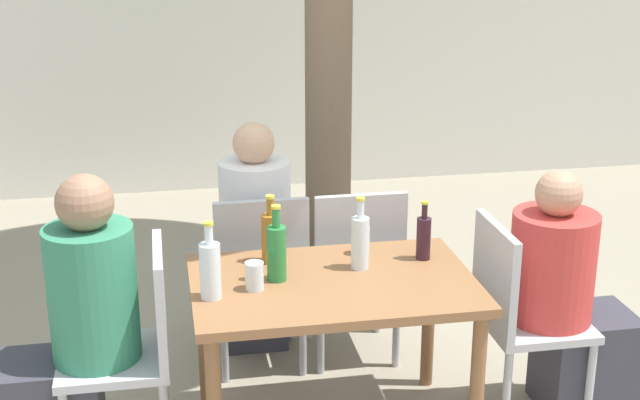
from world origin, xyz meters
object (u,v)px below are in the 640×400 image
Objects in this scene: person_seated_1 at (568,307)px; dining_table_front at (333,302)px; patio_chair_2 at (260,271)px; water_bottle_2 at (360,241)px; person_seated_2 at (254,248)px; amber_bottle_0 at (271,236)px; green_bottle_4 at (277,251)px; drinking_glass_1 at (254,276)px; person_seated_0 at (74,338)px; drinking_glass_0 at (363,241)px; patio_chair_0 at (135,341)px; water_bottle_1 at (210,269)px; patio_chair_1 at (517,309)px; patio_chair_3 at (355,264)px; wine_bottle_3 at (424,237)px.

dining_table_front is at bearing 90.00° from person_seated_1.
water_bottle_2 is (0.37, -0.51, 0.32)m from patio_chair_2.
person_seated_1 is at bearing 146.46° from person_seated_2.
patio_chair_2 is 2.90× the size of water_bottle_2.
person_seated_1 reaches higher than amber_bottle_0.
drinking_glass_1 is at bearing -142.11° from green_bottle_4.
amber_bottle_0 is at bearing 106.54° from person_seated_0.
drinking_glass_0 is at bearing 102.06° from person_seated_0.
water_bottle_2 is (-0.92, 0.11, 0.33)m from person_seated_1.
person_seated_2 is 4.04× the size of amber_bottle_0.
patio_chair_0 is 0.85m from patio_chair_2.
water_bottle_1 is 2.74× the size of drinking_glass_1.
dining_table_front is at bearing 90.00° from patio_chair_1.
dining_table_front is 10.11× the size of drinking_glass_1.
drinking_glass_0 is at bearing 67.40° from patio_chair_1.
dining_table_front is at bearing 90.00° from person_seated_0.
patio_chair_3 is at bearing 120.56° from patio_chair_0.
drinking_glass_1 is at bearing -166.01° from wine_bottle_3.
wine_bottle_3 is at bearing 67.79° from patio_chair_1.
person_seated_2 is at bearing 105.31° from dining_table_front.
water_bottle_2 reaches higher than amber_bottle_0.
person_seated_0 is 1.18m from person_seated_2.
dining_table_front is at bearing 90.00° from patio_chair_0.
patio_chair_0 is 2.89× the size of water_bottle_1.
water_bottle_2 is at bearing 95.17° from person_seated_0.
green_bottle_4 is (-0.23, 0.05, 0.22)m from dining_table_front.
patio_chair_3 is 3.04× the size of amber_bottle_0.
patio_chair_0 is at bearing -173.58° from water_bottle_2.
amber_bottle_0 is at bearing 91.30° from patio_chair_2.
water_bottle_1 is at bearing -170.97° from dining_table_front.
patio_chair_3 is (0.23, 0.62, -0.10)m from dining_table_front.
person_seated_1 reaches higher than green_bottle_4.
person_seated_0 is 4.67× the size of wine_bottle_3.
patio_chair_2 is 3.04× the size of amber_bottle_0.
drinking_glass_1 is at bearing -110.45° from amber_bottle_0.
water_bottle_1 is 1.00× the size of water_bottle_2.
wine_bottle_3 is at bearing -23.21° from drinking_glass_0.
patio_chair_2 is at bearing 125.79° from water_bottle_2.
green_bottle_4 is (0.01, -0.81, 0.30)m from person_seated_2.
green_bottle_4 is (-0.00, -0.20, 0.01)m from amber_bottle_0.
wine_bottle_3 reaches higher than drinking_glass_1.
patio_chair_1 is at bearing 90.00° from person_seated_0.
water_bottle_2 is 2.73× the size of drinking_glass_1.
person_seated_1 is at bearing -16.83° from drinking_glass_0.
drinking_glass_1 is at bearing -174.54° from dining_table_front.
patio_chair_1 is at bearing 1.57° from drinking_glass_1.
person_seated_1 is 0.72m from wine_bottle_3.
dining_table_front is 3.71× the size of water_bottle_2.
drinking_glass_1 is (-0.09, -0.89, 0.24)m from person_seated_2.
water_bottle_1 is 0.20m from drinking_glass_1.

